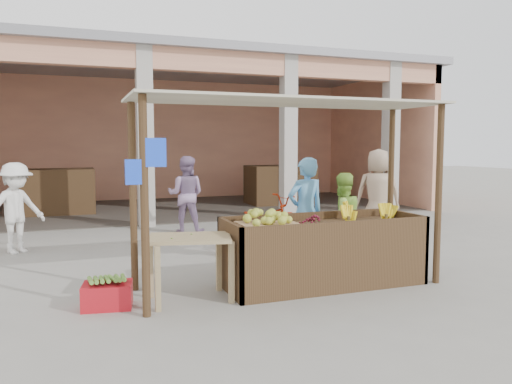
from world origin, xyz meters
name	(u,v)px	position (x,y,z in m)	size (l,w,h in m)	color
ground	(288,288)	(0.00, 0.00, 0.00)	(60.00, 60.00, 0.00)	gray
market_building	(166,115)	(0.05, 8.93, 2.70)	(14.40, 6.40, 4.20)	#F1A57E
fruit_stall	(323,254)	(0.50, 0.00, 0.40)	(2.60, 0.95, 0.80)	#48311C
stall_awning	(286,133)	(-0.01, 0.06, 1.98)	(4.09, 1.35, 2.39)	#48311C
banana_heap	(366,215)	(1.17, 0.04, 0.89)	(0.98, 0.54, 0.18)	#FFF620
melon_tray	(269,221)	(-0.28, -0.02, 0.89)	(0.71, 0.62, 0.19)	#A87F56
berry_heap	(315,221)	(0.35, -0.05, 0.86)	(0.40, 0.33, 0.13)	maroon
side_table	(190,248)	(-1.29, -0.06, 0.63)	(1.07, 0.83, 0.77)	tan
papaya_pile	(190,229)	(-1.29, -0.06, 0.86)	(0.64, 0.37, 0.18)	#428D2E
red_crate	(107,295)	(-2.22, 0.00, 0.14)	(0.54, 0.39, 0.28)	#B4131D
plantain_bundle	(107,280)	(-2.22, 0.00, 0.32)	(0.40, 0.28, 0.08)	#5E9034
produce_sacks	(302,207)	(2.84, 5.56, 0.28)	(0.75, 0.70, 0.57)	maroon
vendor_blue	(306,208)	(0.73, 1.00, 0.88)	(0.66, 0.48, 1.76)	#58A2D9
vendor_green	(342,216)	(1.34, 0.99, 0.74)	(0.71, 0.41, 1.48)	#A3D84D
motorcycle	(262,221)	(0.56, 2.41, 0.49)	(1.88, 0.65, 0.98)	#982006
shopper_a	(16,205)	(-3.46, 3.51, 0.83)	(1.07, 0.53, 1.66)	white
shopper_c	(378,189)	(3.08, 2.60, 0.97)	(0.94, 0.61, 1.94)	#9E8369
shopper_f	(186,191)	(-0.33, 4.53, 0.88)	(0.85, 0.49, 1.75)	#93769E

